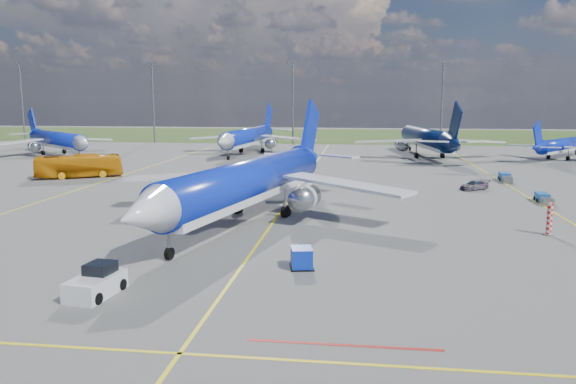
# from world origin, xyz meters

# --- Properties ---
(ground) EXTENTS (400.00, 400.00, 0.00)m
(ground) POSITION_xyz_m (0.00, 0.00, 0.00)
(ground) COLOR #585855
(ground) RESTS_ON ground
(grass_strip) EXTENTS (400.00, 80.00, 0.01)m
(grass_strip) POSITION_xyz_m (0.00, 150.00, 0.00)
(grass_strip) COLOR #2D4719
(grass_strip) RESTS_ON ground
(taxiway_lines) EXTENTS (60.25, 160.00, 0.02)m
(taxiway_lines) POSITION_xyz_m (0.17, 27.70, 0.01)
(taxiway_lines) COLOR yellow
(taxiway_lines) RESTS_ON ground
(floodlight_masts) EXTENTS (202.20, 0.50, 22.70)m
(floodlight_masts) POSITION_xyz_m (10.00, 110.00, 12.56)
(floodlight_masts) COLOR slate
(floodlight_masts) RESTS_ON ground
(warning_post) EXTENTS (0.50, 0.50, 3.00)m
(warning_post) POSITION_xyz_m (26.00, 8.00, 1.50)
(warning_post) COLOR red
(warning_post) RESTS_ON ground
(bg_jet_nw) EXTENTS (47.66, 46.88, 9.96)m
(bg_jet_nw) POSITION_xyz_m (-58.26, 72.06, 0.00)
(bg_jet_nw) COLOR #0D25B9
(bg_jet_nw) RESTS_ON ground
(bg_jet_nnw) EXTENTS (36.17, 45.19, 11.06)m
(bg_jet_nnw) POSITION_xyz_m (-16.84, 81.10, 0.00)
(bg_jet_nnw) COLOR #0D25B9
(bg_jet_nnw) RESTS_ON ground
(bg_jet_n) EXTENTS (40.09, 49.04, 11.67)m
(bg_jet_n) POSITION_xyz_m (22.78, 79.18, 0.00)
(bg_jet_n) COLOR #071742
(bg_jet_n) RESTS_ON ground
(bg_jet_ne) EXTENTS (37.97, 39.25, 8.18)m
(bg_jet_ne) POSITION_xyz_m (50.72, 78.79, 0.00)
(bg_jet_ne) COLOR #0D25B9
(bg_jet_ne) RESTS_ON ground
(main_airliner) EXTENTS (44.25, 52.36, 11.96)m
(main_airliner) POSITION_xyz_m (-2.51, 10.56, 0.00)
(main_airliner) COLOR #0D25B9
(main_airliner) RESTS_ON ground
(pushback_tug) EXTENTS (2.69, 5.95, 1.98)m
(pushback_tug) POSITION_xyz_m (-7.90, -12.50, 0.80)
(pushback_tug) COLOR silver
(pushback_tug) RESTS_ON ground
(uld_container) EXTENTS (1.86, 2.16, 1.52)m
(uld_container) POSITION_xyz_m (4.48, -5.05, 0.76)
(uld_container) COLOR #0C2EB5
(uld_container) RESTS_ON ground
(apron_bus) EXTENTS (13.22, 8.95, 3.71)m
(apron_bus) POSITION_xyz_m (-35.77, 38.63, 1.85)
(apron_bus) COLOR orange
(apron_bus) RESTS_ON ground
(service_car_a) EXTENTS (1.77, 3.71, 1.22)m
(service_car_a) POSITION_xyz_m (-13.45, 22.79, 0.61)
(service_car_a) COLOR #999999
(service_car_a) RESTS_ON ground
(service_car_b) EXTENTS (4.23, 1.96, 1.17)m
(service_car_b) POSITION_xyz_m (-5.81, 43.78, 0.59)
(service_car_b) COLOR #999999
(service_car_b) RESTS_ON ground
(service_car_c) EXTENTS (4.63, 4.02, 1.28)m
(service_car_c) POSITION_xyz_m (24.34, 33.98, 0.64)
(service_car_c) COLOR #999999
(service_car_c) RESTS_ON ground
(baggage_tug_w) EXTENTS (1.62, 4.82, 1.06)m
(baggage_tug_w) POSITION_xyz_m (30.72, 24.92, 0.50)
(baggage_tug_w) COLOR #1B56A3
(baggage_tug_w) RESTS_ON ground
(baggage_tug_c) EXTENTS (2.43, 4.36, 0.95)m
(baggage_tug_c) POSITION_xyz_m (-8.12, 49.78, 0.44)
(baggage_tug_c) COLOR #1A52A1
(baggage_tug_c) RESTS_ON ground
(baggage_tug_e) EXTENTS (1.98, 5.43, 1.19)m
(baggage_tug_e) POSITION_xyz_m (30.69, 43.08, 0.56)
(baggage_tug_e) COLOR #1C57A8
(baggage_tug_e) RESTS_ON ground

